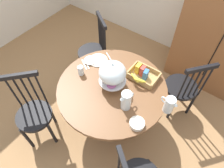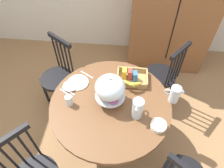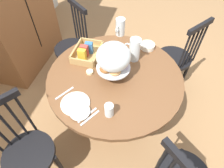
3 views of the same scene
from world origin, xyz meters
name	(u,v)px [view 1 (image 1 of 3)]	position (x,y,z in m)	size (l,w,h in m)	color
ground_plane	(108,119)	(0.00, 0.00, 0.00)	(10.00, 10.00, 0.00)	#997047
dining_table	(112,99)	(0.06, 0.01, 0.52)	(1.16, 1.16, 0.74)	brown
windsor_chair_by_cabinet	(182,88)	(0.64, 0.68, 0.45)	(0.47, 0.47, 0.97)	black
windsor_chair_facing_door	(94,52)	(-0.64, 0.54, 0.45)	(0.46, 0.46, 0.97)	black
windsor_chair_far_side	(34,114)	(-0.54, -0.62, 0.45)	(0.47, 0.47, 0.97)	black
pastry_stand_with_dome	(112,74)	(0.06, 0.03, 0.94)	(0.28, 0.28, 0.34)	silver
orange_juice_pitcher	(169,105)	(0.66, 0.11, 0.82)	(0.18, 0.10, 0.18)	silver
milk_pitcher	(126,101)	(0.31, -0.10, 0.84)	(0.10, 0.18, 0.22)	silver
cereal_basket	(142,75)	(0.25, 0.31, 0.78)	(0.32, 0.30, 0.12)	tan
china_plate_large	(98,60)	(-0.30, 0.23, 0.75)	(0.22, 0.22, 0.01)	white
china_plate_small	(90,60)	(-0.36, 0.17, 0.76)	(0.15, 0.15, 0.01)	white
cereal_bowl	(137,124)	(0.50, -0.20, 0.76)	(0.14, 0.14, 0.04)	white
drinking_glass	(81,70)	(-0.32, -0.04, 0.80)	(0.06, 0.06, 0.11)	silver
butter_dish	(122,73)	(0.04, 0.23, 0.75)	(0.06, 0.06, 0.02)	beige
table_knife	(87,64)	(-0.37, 0.11, 0.74)	(0.17, 0.01, 0.01)	silver
dinner_fork	(84,64)	(-0.38, 0.09, 0.74)	(0.17, 0.01, 0.01)	silver
soup_spoon	(109,57)	(-0.22, 0.35, 0.74)	(0.17, 0.01, 0.01)	silver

